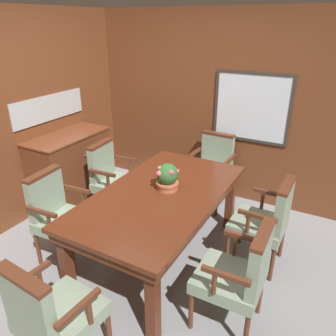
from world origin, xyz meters
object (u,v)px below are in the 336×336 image
(chair_head_near, at_px, (51,313))
(chair_head_far, at_px, (213,166))
(chair_left_far, at_px, (112,177))
(sideboard_cabinet, at_px, (72,170))
(dining_table, at_px, (161,201))
(chair_right_near, at_px, (239,273))
(chair_right_far, at_px, (266,219))
(chair_left_near, at_px, (59,213))
(potted_plant, at_px, (167,177))

(chair_head_near, xyz_separation_m, chair_head_far, (0.04, 2.74, 0.00))
(chair_left_far, bearing_deg, sideboard_cabinet, 89.48)
(dining_table, xyz_separation_m, chair_head_far, (0.01, 1.35, -0.15))
(chair_head_near, height_order, chair_left_far, same)
(dining_table, height_order, chair_right_near, chair_right_near)
(chair_right_far, bearing_deg, chair_left_far, -89.90)
(chair_head_near, height_order, chair_left_near, same)
(chair_head_near, relative_size, potted_plant, 3.57)
(dining_table, height_order, sideboard_cabinet, sideboard_cabinet)
(chair_left_far, height_order, chair_left_near, same)
(chair_right_far, distance_m, chair_left_near, 2.05)
(chair_left_near, distance_m, chair_head_far, 2.04)
(chair_head_near, bearing_deg, sideboard_cabinet, -45.09)
(dining_table, distance_m, chair_head_far, 1.36)
(chair_head_near, relative_size, chair_head_far, 1.00)
(chair_right_far, xyz_separation_m, sideboard_cabinet, (-2.53, -0.00, -0.04))
(chair_right_near, bearing_deg, chair_head_near, -46.16)
(chair_left_far, height_order, potted_plant, potted_plant)
(chair_right_far, relative_size, potted_plant, 3.57)
(chair_left_near, bearing_deg, chair_head_near, -140.59)
(chair_head_far, bearing_deg, chair_right_near, -60.59)
(chair_head_far, height_order, potted_plant, potted_plant)
(dining_table, distance_m, chair_head_near, 1.40)
(dining_table, relative_size, chair_head_near, 2.06)
(chair_head_near, bearing_deg, chair_right_far, -114.12)
(chair_left_far, distance_m, potted_plant, 1.11)
(dining_table, xyz_separation_m, chair_right_near, (0.94, -0.43, -0.15))
(chair_left_far, height_order, chair_head_far, same)
(chair_head_near, distance_m, potted_plant, 1.54)
(chair_head_far, bearing_deg, dining_table, -88.59)
(chair_left_near, distance_m, sideboard_cabinet, 1.12)
(chair_left_near, relative_size, chair_head_far, 1.00)
(chair_right_far, xyz_separation_m, potted_plant, (-0.92, -0.32, 0.37))
(potted_plant, bearing_deg, chair_right_far, 19.34)
(chair_left_far, relative_size, sideboard_cabinet, 0.88)
(sideboard_cabinet, bearing_deg, chair_right_far, 0.11)
(chair_head_near, xyz_separation_m, sideboard_cabinet, (-1.56, 1.81, -0.04))
(chair_head_near, distance_m, chair_head_far, 2.74)
(chair_left_far, bearing_deg, chair_right_far, -95.43)
(chair_right_far, distance_m, chair_left_far, 1.90)
(chair_head_far, xyz_separation_m, sideboard_cabinet, (-1.60, -0.94, -0.04))
(chair_right_far, bearing_deg, chair_head_far, -133.81)
(chair_right_far, xyz_separation_m, chair_head_near, (-0.97, -1.81, 0.00))
(chair_head_far, bearing_deg, chair_right_far, -43.10)
(potted_plant, bearing_deg, dining_table, -102.66)
(chair_right_far, bearing_deg, chair_right_near, 1.02)
(dining_table, bearing_deg, chair_head_far, 89.47)
(chair_right_far, height_order, potted_plant, potted_plant)
(chair_left_far, xyz_separation_m, potted_plant, (0.98, -0.36, 0.37))
(potted_plant, xyz_separation_m, sideboard_cabinet, (-1.61, 0.32, -0.41))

